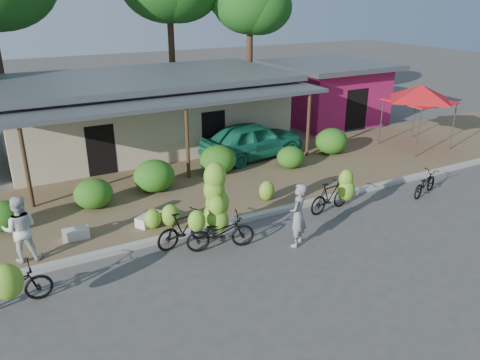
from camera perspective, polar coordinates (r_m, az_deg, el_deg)
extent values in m
plane|color=#494644|center=(13.30, 4.21, -8.52)|extent=(100.00, 100.00, 0.00)
cube|color=brown|center=(17.23, -4.81, -1.02)|extent=(60.00, 6.00, 0.12)
cube|color=#A8A399|center=(14.77, 0.00, -4.88)|extent=(60.00, 0.25, 0.15)
cube|color=beige|center=(22.15, -11.39, 7.81)|extent=(12.00, 6.00, 3.10)
cube|color=slate|center=(21.83, -11.71, 12.08)|extent=(13.00, 7.00, 0.25)
cube|color=black|center=(19.56, -8.59, 4.81)|extent=(1.40, 0.12, 2.20)
cube|color=slate|center=(18.17, -7.72, 9.44)|extent=(13.00, 2.00, 0.15)
cylinder|color=#462C1C|center=(16.56, -24.56, 1.13)|extent=(0.14, 0.14, 2.85)
cylinder|color=#462C1C|center=(17.72, -6.41, 4.26)|extent=(0.14, 0.14, 2.85)
cylinder|color=#462C1C|center=(20.42, 8.32, 6.49)|extent=(0.14, 0.14, 2.85)
cube|color=#B61C53|center=(27.12, 10.51, 10.23)|extent=(5.00, 5.00, 3.00)
cube|color=slate|center=(26.85, 10.75, 13.63)|extent=(6.00, 6.00, 0.25)
cube|color=black|center=(25.39, 13.93, 8.28)|extent=(1.40, 0.12, 2.20)
cylinder|color=#462C1C|center=(28.03, -8.34, 15.67)|extent=(0.36, 0.36, 7.78)
cylinder|color=#462C1C|center=(28.00, 1.17, 14.68)|extent=(0.36, 0.36, 6.62)
ellipsoid|color=#1E4F13|center=(27.80, 1.22, 20.71)|extent=(4.14, 4.14, 3.31)
ellipsoid|color=#265914|center=(15.54, -26.99, -3.95)|extent=(1.17, 1.06, 0.92)
ellipsoid|color=#265914|center=(16.05, -17.43, -1.60)|extent=(1.26, 1.14, 0.99)
ellipsoid|color=#265914|center=(16.87, -10.42, 0.50)|extent=(1.47, 1.32, 1.15)
ellipsoid|color=#265914|center=(18.30, -2.69, 2.51)|extent=(1.46, 1.31, 1.14)
ellipsoid|color=#265914|center=(19.04, 6.19, 2.78)|extent=(1.15, 1.03, 0.90)
ellipsoid|color=#265914|center=(21.04, 11.09, 4.68)|extent=(1.46, 1.31, 1.14)
cylinder|color=#59595E|center=(21.48, 20.92, 5.33)|extent=(0.05, 0.05, 2.10)
cylinder|color=#59595E|center=(23.17, 24.52, 5.91)|extent=(0.05, 0.05, 2.10)
cylinder|color=#59595E|center=(22.90, 16.81, 6.78)|extent=(0.05, 0.05, 2.10)
cylinder|color=#59595E|center=(24.49, 20.49, 7.25)|extent=(0.05, 0.05, 2.10)
cube|color=red|center=(22.75, 21.05, 8.97)|extent=(2.40, 2.40, 0.06)
cone|color=red|center=(22.68, 21.18, 9.91)|extent=(3.50, 3.50, 0.70)
imported|color=black|center=(12.04, -26.39, -11.74)|extent=(1.90, 0.71, 0.99)
ellipsoid|color=#6DAC2B|center=(11.20, -26.53, -11.04)|extent=(0.66, 0.56, 0.82)
imported|color=black|center=(13.37, -6.78, -5.84)|extent=(1.84, 0.80, 1.07)
ellipsoid|color=#6DAC2B|center=(12.66, -5.30, -4.99)|extent=(0.50, 0.42, 0.62)
imported|color=black|center=(13.11, -2.40, -6.39)|extent=(2.05, 1.10, 1.02)
ellipsoid|color=#6DAC2B|center=(13.48, -3.17, -4.51)|extent=(0.68, 0.58, 0.85)
ellipsoid|color=#6DAC2B|center=(13.32, -2.79, -2.84)|extent=(0.70, 0.59, 0.87)
ellipsoid|color=#6DAC2B|center=(13.13, -3.16, -1.17)|extent=(0.62, 0.53, 0.78)
ellipsoid|color=#6DAC2B|center=(12.99, -3.07, 0.46)|extent=(0.65, 0.55, 0.81)
ellipsoid|color=#6DAC2B|center=(13.16, -2.63, -4.91)|extent=(0.59, 0.50, 0.73)
ellipsoid|color=#6DAC2B|center=(12.96, -2.83, -3.22)|extent=(0.52, 0.44, 0.65)
imported|color=black|center=(15.61, 10.92, -1.99)|extent=(1.78, 0.72, 1.04)
ellipsoid|color=#6DAC2B|center=(15.05, 12.84, -1.24)|extent=(0.57, 0.49, 0.72)
ellipsoid|color=#6DAC2B|center=(14.94, 12.81, 0.15)|extent=(0.49, 0.41, 0.61)
imported|color=black|center=(17.88, 21.60, -0.40)|extent=(1.73, 1.05, 0.86)
ellipsoid|color=#6DAC2B|center=(14.28, -10.57, -4.66)|extent=(0.50, 0.43, 0.63)
ellipsoid|color=#6DAC2B|center=(14.33, -8.50, -4.26)|extent=(0.56, 0.48, 0.70)
ellipsoid|color=#6DAC2B|center=(15.95, 3.29, -1.29)|extent=(0.56, 0.47, 0.70)
cube|color=white|center=(14.64, -11.00, -4.71)|extent=(0.94, 0.76, 0.30)
cube|color=white|center=(14.36, -19.38, -6.21)|extent=(0.78, 0.45, 0.28)
imported|color=gray|center=(13.20, 7.09, -4.27)|extent=(0.82, 0.77, 1.88)
imported|color=silver|center=(13.43, -25.22, -5.43)|extent=(1.00, 0.85, 1.81)
imported|color=#176B4E|center=(20.07, 1.54, 4.92)|extent=(4.82, 2.40, 1.58)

